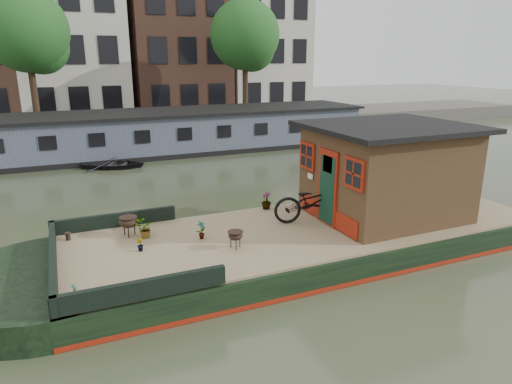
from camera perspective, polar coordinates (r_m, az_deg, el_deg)
name	(u,v)px	position (r m, az deg, el deg)	size (l,w,h in m)	color
ground	(311,250)	(11.73, 6.87, -7.25)	(120.00, 120.00, 0.00)	#2B3320
houseboat_hull	(263,249)	(11.05, 0.89, -7.11)	(14.01, 4.02, 0.60)	black
houseboat_deck	(312,227)	(11.49, 6.98, -4.39)	(11.80, 3.80, 0.05)	#987D5E
bow_bulwark	(98,253)	(10.00, -19.15, -7.24)	(3.00, 4.00, 0.35)	black
cabin	(386,170)	(12.35, 15.98, 2.64)	(4.00, 3.50, 2.42)	black
bicycle	(313,202)	(11.64, 7.19, -1.19)	(0.71, 2.04, 1.07)	black
potted_plant_a	(201,230)	(10.63, -6.86, -4.73)	(0.23, 0.16, 0.44)	brown
potted_plant_b	(140,245)	(10.26, -14.32, -6.39)	(0.16, 0.13, 0.29)	brown
potted_plant_c	(144,229)	(10.93, -13.79, -4.51)	(0.39, 0.34, 0.43)	#A76730
potted_plant_d	(266,201)	(12.62, 1.28, -1.10)	(0.27, 0.27, 0.47)	#A03B2B
potted_plant_e	(74,291)	(8.68, -21.81, -11.44)	(0.16, 0.11, 0.30)	#A14E2F
brazier_front	(236,240)	(10.08, -2.57, -5.97)	(0.36, 0.36, 0.39)	black
brazier_rear	(129,226)	(11.15, -15.61, -4.13)	(0.44, 0.44, 0.47)	black
bollard_port	(68,236)	(11.39, -22.43, -5.15)	(0.15, 0.15, 0.17)	black
bollard_stbd	(94,297)	(8.49, -19.63, -12.26)	(0.17, 0.17, 0.19)	black
dinghy	(113,161)	(21.21, -17.42, 3.68)	(1.97, 2.76, 0.57)	black
far_houseboat	(175,133)	(24.15, -10.11, 7.31)	(20.40, 4.40, 2.11)	#4C5266
quay	(151,126)	(30.52, -13.01, 8.01)	(60.00, 6.00, 0.90)	#47443F
townhouse_row	(128,13)	(37.29, -15.74, 20.77)	(27.25, 8.00, 16.50)	brown
tree_left	(29,34)	(28.33, -26.47, 17.23)	(4.40, 4.40, 7.40)	#332316
tree_right	(247,38)	(30.63, -1.19, 18.66)	(4.40, 4.40, 7.40)	#332316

